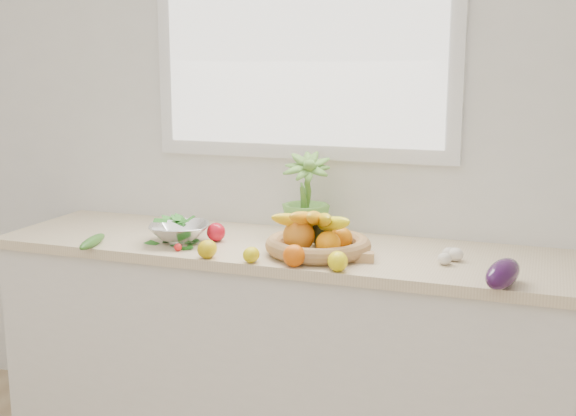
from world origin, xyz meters
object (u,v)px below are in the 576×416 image
(cucumber, at_px, (92,242))
(fruit_basket, at_px, (317,239))
(apple, at_px, (216,232))
(potted_herb, at_px, (306,196))
(eggplant, at_px, (503,274))
(colander_with_spinach, at_px, (179,227))

(cucumber, xyz_separation_m, fruit_basket, (0.84, 0.19, 0.03))
(apple, height_order, potted_herb, potted_herb)
(eggplant, xyz_separation_m, cucumber, (-1.51, 0.00, -0.02))
(apple, height_order, eggplant, eggplant)
(apple, height_order, colander_with_spinach, colander_with_spinach)
(eggplant, distance_m, colander_with_spinach, 1.24)
(eggplant, bearing_deg, cucumber, 180.00)
(apple, xyz_separation_m, cucumber, (-0.41, -0.24, -0.02))
(cucumber, relative_size, colander_with_spinach, 0.73)
(eggplant, height_order, fruit_basket, fruit_basket)
(cucumber, bearing_deg, potted_herb, 29.01)
(fruit_basket, bearing_deg, apple, 173.95)
(colander_with_spinach, bearing_deg, apple, 29.54)
(potted_herb, distance_m, fruit_basket, 0.27)
(cucumber, height_order, potted_herb, potted_herb)
(colander_with_spinach, bearing_deg, cucumber, -149.57)
(cucumber, xyz_separation_m, colander_with_spinach, (0.29, 0.17, 0.04))
(cucumber, bearing_deg, fruit_basket, 12.86)
(colander_with_spinach, bearing_deg, fruit_basket, 2.50)
(apple, bearing_deg, potted_herb, 27.49)
(eggplant, distance_m, potted_herb, 0.89)
(eggplant, height_order, cucumber, eggplant)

